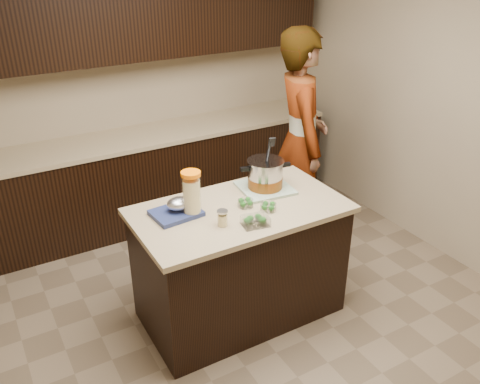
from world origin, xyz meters
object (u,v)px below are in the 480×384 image
at_px(stock_pot, 265,176).
at_px(person, 300,142).
at_px(island, 240,262).
at_px(lemonade_pitcher, 192,196).

bearing_deg(stock_pot, person, 51.32).
distance_m(island, stock_pot, 0.65).
bearing_deg(island, person, 33.92).
height_order(stock_pot, lemonade_pitcher, stock_pot).
bearing_deg(island, lemonade_pitcher, 168.70).
relative_size(island, person, 0.75).
bearing_deg(lemonade_pitcher, stock_pot, 8.04).
bearing_deg(stock_pot, lemonade_pitcher, -157.27).
bearing_deg(island, stock_pot, 27.09).
relative_size(lemonade_pitcher, person, 0.16).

